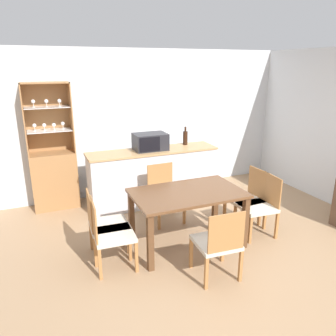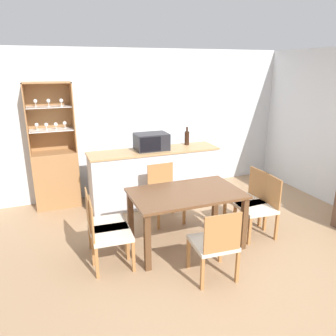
{
  "view_description": "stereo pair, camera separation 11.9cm",
  "coord_description": "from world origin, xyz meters",
  "px_view_note": "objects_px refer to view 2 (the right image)",
  "views": [
    {
      "loc": [
        -2.0,
        -2.99,
        2.28
      ],
      "look_at": [
        -0.25,
        1.21,
        0.84
      ],
      "focal_mm": 35.0,
      "sensor_mm": 36.0,
      "label": 1
    },
    {
      "loc": [
        -1.89,
        -3.03,
        2.28
      ],
      "look_at": [
        -0.25,
        1.21,
        0.84
      ],
      "focal_mm": 35.0,
      "sensor_mm": 36.0,
      "label": 2
    }
  ],
  "objects_px": {
    "dining_table": "(186,200)",
    "dining_chair_side_right_near": "(259,206)",
    "dining_chair_head_near": "(215,243)",
    "dining_chair_side_left_far": "(103,223)",
    "dining_chair_head_far": "(165,193)",
    "display_cabinet": "(56,171)",
    "microwave": "(151,142)",
    "wine_bottle": "(187,138)",
    "dining_chair_side_left_near": "(108,233)",
    "dining_chair_side_right_far": "(248,199)"
  },
  "relations": [
    {
      "from": "dining_chair_side_left_near",
      "to": "dining_chair_head_near",
      "type": "bearing_deg",
      "value": 61.22
    },
    {
      "from": "display_cabinet",
      "to": "dining_chair_side_right_near",
      "type": "relative_size",
      "value": 2.39
    },
    {
      "from": "display_cabinet",
      "to": "dining_chair_side_left_near",
      "type": "relative_size",
      "value": 2.39
    },
    {
      "from": "dining_chair_side_left_near",
      "to": "dining_chair_head_far",
      "type": "bearing_deg",
      "value": 133.87
    },
    {
      "from": "dining_chair_head_near",
      "to": "dining_chair_head_far",
      "type": "distance_m",
      "value": 1.55
    },
    {
      "from": "display_cabinet",
      "to": "dining_chair_head_far",
      "type": "relative_size",
      "value": 2.39
    },
    {
      "from": "dining_chair_side_left_far",
      "to": "microwave",
      "type": "xyz_separation_m",
      "value": [
        1.08,
        1.36,
        0.64
      ]
    },
    {
      "from": "microwave",
      "to": "wine_bottle",
      "type": "bearing_deg",
      "value": 8.8
    },
    {
      "from": "display_cabinet",
      "to": "dining_chair_side_left_far",
      "type": "height_order",
      "value": "display_cabinet"
    },
    {
      "from": "dining_chair_head_far",
      "to": "wine_bottle",
      "type": "relative_size",
      "value": 2.66
    },
    {
      "from": "dining_table",
      "to": "dining_chair_side_right_near",
      "type": "distance_m",
      "value": 1.07
    },
    {
      "from": "dining_chair_side_left_far",
      "to": "display_cabinet",
      "type": "bearing_deg",
      "value": -163.44
    },
    {
      "from": "dining_table",
      "to": "dining_chair_side_right_near",
      "type": "relative_size",
      "value": 1.66
    },
    {
      "from": "dining_chair_side_left_near",
      "to": "microwave",
      "type": "xyz_separation_m",
      "value": [
        1.08,
        1.62,
        0.64
      ]
    },
    {
      "from": "dining_chair_side_left_far",
      "to": "dining_chair_side_right_far",
      "type": "bearing_deg",
      "value": 92.92
    },
    {
      "from": "dining_chair_side_left_far",
      "to": "wine_bottle",
      "type": "xyz_separation_m",
      "value": [
        1.77,
        1.47,
        0.63
      ]
    },
    {
      "from": "dining_chair_side_left_far",
      "to": "dining_table",
      "type": "bearing_deg",
      "value": 85.73
    },
    {
      "from": "dining_chair_side_right_near",
      "to": "dining_chair_side_left_far",
      "type": "relative_size",
      "value": 1.0
    },
    {
      "from": "dining_table",
      "to": "microwave",
      "type": "distance_m",
      "value": 1.56
    },
    {
      "from": "dining_chair_head_near",
      "to": "dining_chair_side_left_far",
      "type": "height_order",
      "value": "same"
    },
    {
      "from": "dining_chair_side_right_far",
      "to": "dining_chair_head_far",
      "type": "distance_m",
      "value": 1.23
    },
    {
      "from": "display_cabinet",
      "to": "dining_table",
      "type": "xyz_separation_m",
      "value": [
        1.48,
        -1.93,
        0.02
      ]
    },
    {
      "from": "wine_bottle",
      "to": "dining_chair_side_left_far",
      "type": "bearing_deg",
      "value": -140.33
    },
    {
      "from": "dining_chair_head_near",
      "to": "dining_chair_side_left_far",
      "type": "relative_size",
      "value": 1.0
    },
    {
      "from": "microwave",
      "to": "wine_bottle",
      "type": "distance_m",
      "value": 0.7
    },
    {
      "from": "dining_chair_head_near",
      "to": "dining_chair_side_left_far",
      "type": "bearing_deg",
      "value": 142.67
    },
    {
      "from": "display_cabinet",
      "to": "wine_bottle",
      "type": "xyz_separation_m",
      "value": [
        2.21,
        -0.33,
        0.45
      ]
    },
    {
      "from": "dining_chair_side_left_far",
      "to": "wine_bottle",
      "type": "relative_size",
      "value": 2.66
    },
    {
      "from": "microwave",
      "to": "dining_table",
      "type": "bearing_deg",
      "value": -91.49
    },
    {
      "from": "dining_chair_side_left_far",
      "to": "microwave",
      "type": "height_order",
      "value": "microwave"
    },
    {
      "from": "dining_chair_side_left_near",
      "to": "dining_table",
      "type": "bearing_deg",
      "value": 99.97
    },
    {
      "from": "dining_table",
      "to": "dining_chair_side_left_near",
      "type": "relative_size",
      "value": 1.66
    },
    {
      "from": "dining_table",
      "to": "dining_chair_side_left_near",
      "type": "xyz_separation_m",
      "value": [
        -1.04,
        -0.13,
        -0.2
      ]
    },
    {
      "from": "dining_chair_side_right_near",
      "to": "dining_chair_side_right_far",
      "type": "distance_m",
      "value": 0.26
    },
    {
      "from": "dining_chair_side_right_near",
      "to": "microwave",
      "type": "xyz_separation_m",
      "value": [
        -1.01,
        1.63,
        0.64
      ]
    },
    {
      "from": "microwave",
      "to": "wine_bottle",
      "type": "height_order",
      "value": "wine_bottle"
    },
    {
      "from": "dining_table",
      "to": "dining_chair_side_right_near",
      "type": "bearing_deg",
      "value": -7.25
    },
    {
      "from": "dining_table",
      "to": "wine_bottle",
      "type": "distance_m",
      "value": 1.81
    },
    {
      "from": "dining_chair_side_right_near",
      "to": "dining_chair_head_far",
      "type": "xyz_separation_m",
      "value": [
        -1.05,
        0.91,
        0.0
      ]
    },
    {
      "from": "dining_chair_side_left_near",
      "to": "wine_bottle",
      "type": "xyz_separation_m",
      "value": [
        1.77,
        1.73,
        0.63
      ]
    },
    {
      "from": "dining_table",
      "to": "dining_chair_side_right_far",
      "type": "height_order",
      "value": "dining_chair_side_right_far"
    },
    {
      "from": "dining_chair_head_near",
      "to": "microwave",
      "type": "relative_size",
      "value": 1.59
    },
    {
      "from": "dining_chair_head_near",
      "to": "dining_chair_side_left_far",
      "type": "xyz_separation_m",
      "value": [
        -1.04,
        0.91,
        0.0
      ]
    },
    {
      "from": "dining_chair_side_left_near",
      "to": "display_cabinet",
      "type": "bearing_deg",
      "value": -164.95
    },
    {
      "from": "display_cabinet",
      "to": "dining_chair_head_near",
      "type": "height_order",
      "value": "display_cabinet"
    },
    {
      "from": "dining_chair_head_near",
      "to": "wine_bottle",
      "type": "distance_m",
      "value": 2.56
    },
    {
      "from": "dining_chair_head_near",
      "to": "dining_chair_side_left_near",
      "type": "distance_m",
      "value": 1.23
    },
    {
      "from": "dining_table",
      "to": "dining_chair_side_right_far",
      "type": "bearing_deg",
      "value": 7.2
    },
    {
      "from": "dining_table",
      "to": "dining_chair_head_near",
      "type": "height_order",
      "value": "dining_chair_head_near"
    },
    {
      "from": "dining_chair_side_right_far",
      "to": "wine_bottle",
      "type": "xyz_separation_m",
      "value": [
        -0.32,
        1.47,
        0.63
      ]
    }
  ]
}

